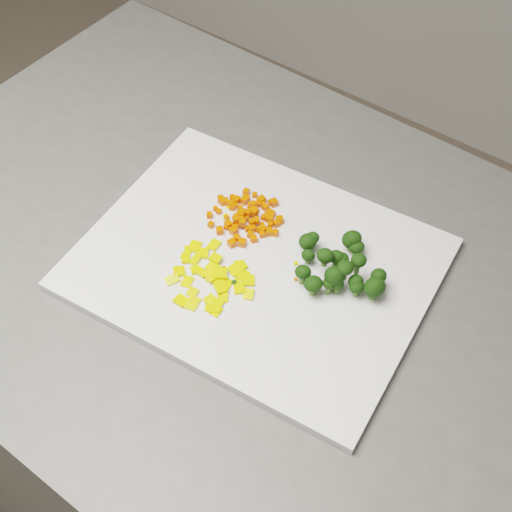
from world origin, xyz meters
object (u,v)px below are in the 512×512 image
Objects in this scene: broccoli_pile at (341,261)px; pepper_pile at (213,272)px; cutting_board at (256,264)px; carrot_pile at (245,213)px; counter_block at (238,406)px.

pepper_pile is at bearing -143.28° from broccoli_pile.
cutting_board is at bearing 60.47° from pepper_pile.
carrot_pile is at bearing 103.59° from pepper_pile.
carrot_pile is 0.10m from pepper_pile.
cutting_board is 0.06m from pepper_pile.
carrot_pile is 0.15m from broccoli_pile.
carrot_pile reaches higher than cutting_board.
pepper_pile reaches higher than counter_block.
broccoli_pile reaches higher than carrot_pile.
pepper_pile is 0.16m from broccoli_pile.
broccoli_pile reaches higher than cutting_board.
pepper_pile reaches higher than cutting_board.
counter_block is at bearing -75.15° from carrot_pile.
broccoli_pile is at bearing 23.90° from cutting_board.
carrot_pile is at bearing 104.85° from counter_block.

